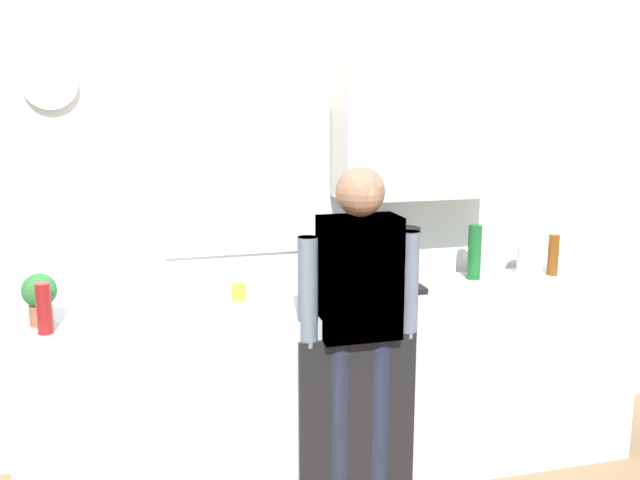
{
  "coord_description": "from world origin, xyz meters",
  "views": [
    {
      "loc": [
        -0.99,
        -2.97,
        1.93
      ],
      "look_at": [
        -0.12,
        0.25,
        1.23
      ],
      "focal_mm": 40.25,
      "sensor_mm": 36.0,
      "label": 1
    }
  ],
  "objects_px": {
    "cup_yellow_cup": "(239,292)",
    "potted_plant": "(40,295)",
    "bottle_green_wine": "(474,252)",
    "bottle_red_vinegar": "(44,308)",
    "storage_canister": "(530,259)",
    "coffee_maker": "(401,262)",
    "person_guest": "(359,310)",
    "bottle_amber_beer": "(553,255)",
    "person_at_sink": "(359,310)"
  },
  "relations": [
    {
      "from": "person_at_sink",
      "to": "bottle_green_wine",
      "type": "bearing_deg",
      "value": 38.49
    },
    {
      "from": "bottle_green_wine",
      "to": "cup_yellow_cup",
      "type": "xyz_separation_m",
      "value": [
        -1.3,
        -0.07,
        -0.11
      ]
    },
    {
      "from": "coffee_maker",
      "to": "potted_plant",
      "type": "relative_size",
      "value": 1.43
    },
    {
      "from": "cup_yellow_cup",
      "to": "potted_plant",
      "type": "distance_m",
      "value": 0.91
    },
    {
      "from": "bottle_green_wine",
      "to": "bottle_amber_beer",
      "type": "height_order",
      "value": "bottle_green_wine"
    },
    {
      "from": "cup_yellow_cup",
      "to": "person_at_sink",
      "type": "xyz_separation_m",
      "value": [
        0.49,
        -0.4,
        -0.01
      ]
    },
    {
      "from": "bottle_amber_beer",
      "to": "person_at_sink",
      "type": "relative_size",
      "value": 0.14
    },
    {
      "from": "coffee_maker",
      "to": "cup_yellow_cup",
      "type": "relative_size",
      "value": 3.88
    },
    {
      "from": "bottle_amber_beer",
      "to": "person_at_sink",
      "type": "bearing_deg",
      "value": -161.35
    },
    {
      "from": "person_at_sink",
      "to": "person_guest",
      "type": "bearing_deg",
      "value": 0.0
    },
    {
      "from": "person_at_sink",
      "to": "person_guest",
      "type": "xyz_separation_m",
      "value": [
        0.0,
        0.0,
        0.0
      ]
    },
    {
      "from": "bottle_red_vinegar",
      "to": "potted_plant",
      "type": "distance_m",
      "value": 0.14
    },
    {
      "from": "storage_canister",
      "to": "person_at_sink",
      "type": "relative_size",
      "value": 0.11
    },
    {
      "from": "bottle_amber_beer",
      "to": "bottle_red_vinegar",
      "type": "height_order",
      "value": "bottle_amber_beer"
    },
    {
      "from": "bottle_amber_beer",
      "to": "potted_plant",
      "type": "height_order",
      "value": "same"
    },
    {
      "from": "bottle_amber_beer",
      "to": "person_at_sink",
      "type": "xyz_separation_m",
      "value": [
        -1.28,
        -0.43,
        -0.08
      ]
    },
    {
      "from": "bottle_red_vinegar",
      "to": "person_at_sink",
      "type": "relative_size",
      "value": 0.14
    },
    {
      "from": "bottle_green_wine",
      "to": "bottle_red_vinegar",
      "type": "xyz_separation_m",
      "value": [
        -2.17,
        -0.35,
        -0.04
      ]
    },
    {
      "from": "potted_plant",
      "to": "person_guest",
      "type": "distance_m",
      "value": 1.41
    },
    {
      "from": "coffee_maker",
      "to": "person_guest",
      "type": "height_order",
      "value": "person_guest"
    },
    {
      "from": "bottle_amber_beer",
      "to": "person_at_sink",
      "type": "distance_m",
      "value": 1.35
    },
    {
      "from": "bottle_red_vinegar",
      "to": "storage_canister",
      "type": "height_order",
      "value": "bottle_red_vinegar"
    },
    {
      "from": "coffee_maker",
      "to": "bottle_green_wine",
      "type": "relative_size",
      "value": 1.1
    },
    {
      "from": "cup_yellow_cup",
      "to": "potted_plant",
      "type": "relative_size",
      "value": 0.37
    },
    {
      "from": "bottle_green_wine",
      "to": "storage_canister",
      "type": "distance_m",
      "value": 0.35
    },
    {
      "from": "bottle_green_wine",
      "to": "potted_plant",
      "type": "relative_size",
      "value": 1.3
    },
    {
      "from": "storage_canister",
      "to": "cup_yellow_cup",
      "type": "bearing_deg",
      "value": -177.2
    },
    {
      "from": "bottle_amber_beer",
      "to": "person_guest",
      "type": "bearing_deg",
      "value": -161.35
    },
    {
      "from": "bottle_amber_beer",
      "to": "storage_canister",
      "type": "relative_size",
      "value": 1.35
    },
    {
      "from": "cup_yellow_cup",
      "to": "coffee_maker",
      "type": "bearing_deg",
      "value": -1.84
    },
    {
      "from": "potted_plant",
      "to": "coffee_maker",
      "type": "bearing_deg",
      "value": 3.85
    },
    {
      "from": "bottle_red_vinegar",
      "to": "cup_yellow_cup",
      "type": "relative_size",
      "value": 2.59
    },
    {
      "from": "potted_plant",
      "to": "cup_yellow_cup",
      "type": "bearing_deg",
      "value": 9.1
    },
    {
      "from": "bottle_red_vinegar",
      "to": "person_at_sink",
      "type": "bearing_deg",
      "value": -5.25
    },
    {
      "from": "cup_yellow_cup",
      "to": "potted_plant",
      "type": "height_order",
      "value": "potted_plant"
    },
    {
      "from": "coffee_maker",
      "to": "bottle_green_wine",
      "type": "height_order",
      "value": "coffee_maker"
    },
    {
      "from": "bottle_green_wine",
      "to": "bottle_amber_beer",
      "type": "bearing_deg",
      "value": -4.84
    },
    {
      "from": "coffee_maker",
      "to": "potted_plant",
      "type": "bearing_deg",
      "value": -176.15
    },
    {
      "from": "bottle_amber_beer",
      "to": "coffee_maker",
      "type": "bearing_deg",
      "value": -176.38
    },
    {
      "from": "bottle_red_vinegar",
      "to": "bottle_amber_beer",
      "type": "bearing_deg",
      "value": 6.63
    },
    {
      "from": "cup_yellow_cup",
      "to": "person_guest",
      "type": "distance_m",
      "value": 0.63
    },
    {
      "from": "coffee_maker",
      "to": "cup_yellow_cup",
      "type": "xyz_separation_m",
      "value": [
        -0.84,
        0.03,
        -0.1
      ]
    },
    {
      "from": "cup_yellow_cup",
      "to": "person_at_sink",
      "type": "distance_m",
      "value": 0.63
    },
    {
      "from": "storage_canister",
      "to": "bottle_amber_beer",
      "type": "bearing_deg",
      "value": -23.05
    },
    {
      "from": "bottle_amber_beer",
      "to": "potted_plant",
      "type": "distance_m",
      "value": 2.67
    },
    {
      "from": "bottle_green_wine",
      "to": "person_at_sink",
      "type": "xyz_separation_m",
      "value": [
        -0.81,
        -0.47,
        -0.12
      ]
    },
    {
      "from": "storage_canister",
      "to": "person_guest",
      "type": "height_order",
      "value": "person_guest"
    },
    {
      "from": "cup_yellow_cup",
      "to": "storage_canister",
      "type": "relative_size",
      "value": 0.5
    },
    {
      "from": "potted_plant",
      "to": "person_at_sink",
      "type": "height_order",
      "value": "person_at_sink"
    },
    {
      "from": "bottle_green_wine",
      "to": "storage_canister",
      "type": "bearing_deg",
      "value": 1.61
    }
  ]
}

